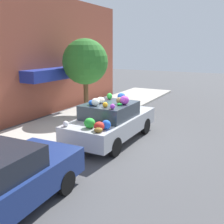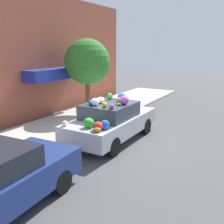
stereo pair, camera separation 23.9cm
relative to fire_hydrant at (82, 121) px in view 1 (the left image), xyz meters
The scene contains 6 objects.
ground_plane 1.62m from the fire_hydrant, 98.14° to the right, with size 60.00×60.00×0.00m, color #4C4C4F.
sidewalk_curb 1.26m from the fire_hydrant, 100.66° to the left, with size 24.00×3.20×0.13m.
building_facade 4.23m from the fire_hydrant, 92.14° to the left, with size 18.00×1.20×6.11m.
street_tree 3.61m from the fire_hydrant, 30.16° to the left, with size 2.29×2.29×3.80m.
fire_hydrant is the anchor object (origin of this frame).
art_car 1.62m from the fire_hydrant, 100.57° to the right, with size 4.31×1.91×1.80m.
Camera 1 is at (-8.44, -4.60, 3.50)m, focal length 42.00 mm.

